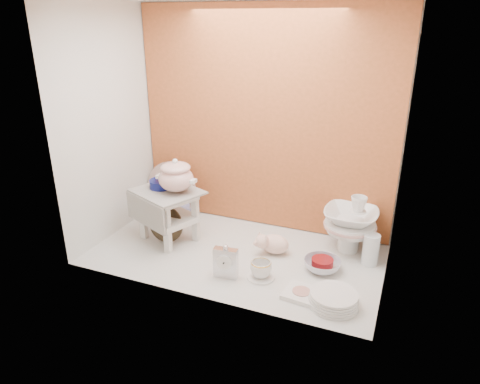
{
  "coord_description": "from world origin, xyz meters",
  "views": [
    {
      "loc": [
        0.95,
        -2.24,
        1.4
      ],
      "look_at": [
        0.02,
        0.02,
        0.42
      ],
      "focal_mm": 32.6,
      "sensor_mm": 36.0,
      "label": 1
    }
  ],
  "objects_px": {
    "dinner_plate_stack": "(334,299)",
    "porcelain_tower": "(350,223)",
    "soup_tureen": "(176,175)",
    "plush_pig": "(275,244)",
    "step_stool": "(169,215)",
    "blue_white_vase": "(177,200)",
    "crystal_bowl": "(322,265)",
    "floral_platter": "(171,189)",
    "mantel_clock": "(226,261)",
    "gold_rim_teacup": "(261,269)"
  },
  "relations": [
    {
      "from": "step_stool",
      "to": "porcelain_tower",
      "type": "height_order",
      "value": "porcelain_tower"
    },
    {
      "from": "step_stool",
      "to": "dinner_plate_stack",
      "type": "height_order",
      "value": "step_stool"
    },
    {
      "from": "soup_tureen",
      "to": "dinner_plate_stack",
      "type": "bearing_deg",
      "value": -16.3
    },
    {
      "from": "mantel_clock",
      "to": "gold_rim_teacup",
      "type": "distance_m",
      "value": 0.21
    },
    {
      "from": "soup_tureen",
      "to": "porcelain_tower",
      "type": "height_order",
      "value": "soup_tureen"
    },
    {
      "from": "step_stool",
      "to": "floral_platter",
      "type": "distance_m",
      "value": 0.41
    },
    {
      "from": "plush_pig",
      "to": "crystal_bowl",
      "type": "relative_size",
      "value": 1.05
    },
    {
      "from": "soup_tureen",
      "to": "blue_white_vase",
      "type": "bearing_deg",
      "value": 121.09
    },
    {
      "from": "floral_platter",
      "to": "porcelain_tower",
      "type": "height_order",
      "value": "floral_platter"
    },
    {
      "from": "dinner_plate_stack",
      "to": "crystal_bowl",
      "type": "bearing_deg",
      "value": 112.28
    },
    {
      "from": "blue_white_vase",
      "to": "crystal_bowl",
      "type": "xyz_separation_m",
      "value": [
        1.18,
        -0.35,
        -0.09
      ]
    },
    {
      "from": "step_stool",
      "to": "dinner_plate_stack",
      "type": "xyz_separation_m",
      "value": [
        1.17,
        -0.32,
        -0.14
      ]
    },
    {
      "from": "floral_platter",
      "to": "dinner_plate_stack",
      "type": "distance_m",
      "value": 1.53
    },
    {
      "from": "mantel_clock",
      "to": "gold_rim_teacup",
      "type": "xyz_separation_m",
      "value": [
        0.19,
        0.06,
        -0.04
      ]
    },
    {
      "from": "floral_platter",
      "to": "blue_white_vase",
      "type": "height_order",
      "value": "floral_platter"
    },
    {
      "from": "mantel_clock",
      "to": "plush_pig",
      "type": "bearing_deg",
      "value": 58.32
    },
    {
      "from": "floral_platter",
      "to": "step_stool",
      "type": "bearing_deg",
      "value": -61.87
    },
    {
      "from": "plush_pig",
      "to": "dinner_plate_stack",
      "type": "relative_size",
      "value": 0.87
    },
    {
      "from": "blue_white_vase",
      "to": "floral_platter",
      "type": "bearing_deg",
      "value": 173.82
    },
    {
      "from": "gold_rim_teacup",
      "to": "dinner_plate_stack",
      "type": "height_order",
      "value": "gold_rim_teacup"
    },
    {
      "from": "plush_pig",
      "to": "crystal_bowl",
      "type": "xyz_separation_m",
      "value": [
        0.32,
        -0.08,
        -0.03
      ]
    },
    {
      "from": "step_stool",
      "to": "porcelain_tower",
      "type": "distance_m",
      "value": 1.18
    },
    {
      "from": "step_stool",
      "to": "dinner_plate_stack",
      "type": "bearing_deg",
      "value": 8.19
    },
    {
      "from": "gold_rim_teacup",
      "to": "plush_pig",
      "type": "bearing_deg",
      "value": 92.87
    },
    {
      "from": "mantel_clock",
      "to": "blue_white_vase",
      "type": "bearing_deg",
      "value": 131.04
    },
    {
      "from": "soup_tureen",
      "to": "mantel_clock",
      "type": "xyz_separation_m",
      "value": [
        0.47,
        -0.29,
        -0.36
      ]
    },
    {
      "from": "porcelain_tower",
      "to": "blue_white_vase",
      "type": "bearing_deg",
      "value": 177.92
    },
    {
      "from": "dinner_plate_stack",
      "to": "porcelain_tower",
      "type": "relative_size",
      "value": 0.69
    },
    {
      "from": "blue_white_vase",
      "to": "mantel_clock",
      "type": "bearing_deg",
      "value": -43.01
    },
    {
      "from": "blue_white_vase",
      "to": "plush_pig",
      "type": "relative_size",
      "value": 1.09
    },
    {
      "from": "mantel_clock",
      "to": "dinner_plate_stack",
      "type": "xyz_separation_m",
      "value": [
        0.63,
        -0.03,
        -0.06
      ]
    },
    {
      "from": "soup_tureen",
      "to": "gold_rim_teacup",
      "type": "distance_m",
      "value": 0.81
    },
    {
      "from": "soup_tureen",
      "to": "dinner_plate_stack",
      "type": "distance_m",
      "value": 1.22
    },
    {
      "from": "soup_tureen",
      "to": "floral_platter",
      "type": "relative_size",
      "value": 0.64
    },
    {
      "from": "floral_platter",
      "to": "gold_rim_teacup",
      "type": "xyz_separation_m",
      "value": [
        0.92,
        -0.58,
        -0.15
      ]
    },
    {
      "from": "step_stool",
      "to": "mantel_clock",
      "type": "distance_m",
      "value": 0.61
    },
    {
      "from": "crystal_bowl",
      "to": "mantel_clock",
      "type": "bearing_deg",
      "value": -150.43
    },
    {
      "from": "step_stool",
      "to": "porcelain_tower",
      "type": "bearing_deg",
      "value": 38.24
    },
    {
      "from": "blue_white_vase",
      "to": "crystal_bowl",
      "type": "relative_size",
      "value": 1.15
    },
    {
      "from": "blue_white_vase",
      "to": "crystal_bowl",
      "type": "height_order",
      "value": "blue_white_vase"
    },
    {
      "from": "floral_platter",
      "to": "dinner_plate_stack",
      "type": "height_order",
      "value": "floral_platter"
    },
    {
      "from": "floral_platter",
      "to": "crystal_bowl",
      "type": "height_order",
      "value": "floral_platter"
    },
    {
      "from": "mantel_clock",
      "to": "porcelain_tower",
      "type": "distance_m",
      "value": 0.85
    },
    {
      "from": "step_stool",
      "to": "blue_white_vase",
      "type": "xyz_separation_m",
      "value": [
        -0.14,
        0.35,
        -0.05
      ]
    },
    {
      "from": "gold_rim_teacup",
      "to": "floral_platter",
      "type": "bearing_deg",
      "value": 148.06
    },
    {
      "from": "floral_platter",
      "to": "crystal_bowl",
      "type": "bearing_deg",
      "value": -16.16
    },
    {
      "from": "gold_rim_teacup",
      "to": "dinner_plate_stack",
      "type": "distance_m",
      "value": 0.45
    },
    {
      "from": "floral_platter",
      "to": "crystal_bowl",
      "type": "xyz_separation_m",
      "value": [
        1.23,
        -0.36,
        -0.17
      ]
    },
    {
      "from": "soup_tureen",
      "to": "crystal_bowl",
      "type": "distance_m",
      "value": 1.06
    },
    {
      "from": "soup_tureen",
      "to": "plush_pig",
      "type": "distance_m",
      "value": 0.76
    }
  ]
}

